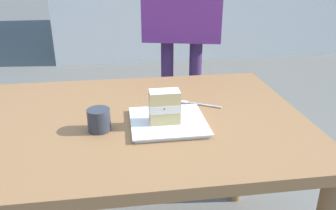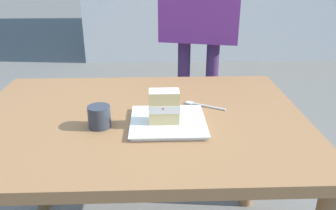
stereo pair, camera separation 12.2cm
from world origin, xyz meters
TOP-DOWN VIEW (x-y plane):
  - patio_table at (0.00, 0.00)m, footprint 1.26×0.92m
  - dessert_plate at (0.11, -0.08)m, footprint 0.27×0.27m
  - cake_slice at (0.09, -0.09)m, footprint 0.11×0.06m
  - dessert_fork at (0.25, 0.08)m, footprint 0.16×0.10m
  - coffee_cup at (-0.13, -0.09)m, footprint 0.08×0.08m

SIDE VIEW (x-z plane):
  - patio_table at x=0.00m, z-range 0.27..1.01m
  - dessert_fork at x=0.25m, z-range 0.75..0.75m
  - dessert_plate at x=0.11m, z-range 0.75..0.76m
  - coffee_cup at x=-0.13m, z-range 0.75..0.83m
  - cake_slice at x=0.09m, z-range 0.76..0.88m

